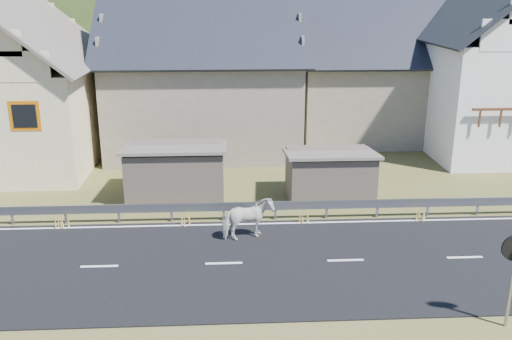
{
  "coord_description": "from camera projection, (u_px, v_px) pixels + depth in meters",
  "views": [
    {
      "loc": [
        0.15,
        -16.75,
        8.55
      ],
      "look_at": [
        1.23,
        3.44,
        2.11
      ],
      "focal_mm": 40.0,
      "sensor_mm": 36.0,
      "label": 1
    }
  ],
  "objects": [
    {
      "name": "house_cream",
      "position": [
        20.0,
        78.0,
        28.11
      ],
      "size": [
        7.8,
        9.8,
        8.3
      ],
      "color": "#FDE8AE",
      "rests_on": "ground"
    },
    {
      "name": "house_stone_b",
      "position": [
        374.0,
        65.0,
        33.88
      ],
      "size": [
        9.8,
        8.8,
        8.1
      ],
      "color": "gray",
      "rests_on": "ground"
    },
    {
      "name": "road",
      "position": [
        224.0,
        264.0,
        18.52
      ],
      "size": [
        60.0,
        7.0,
        0.04
      ],
      "primitive_type": "cube",
      "color": "black",
      "rests_on": "ground"
    },
    {
      "name": "guardrail",
      "position": [
        224.0,
        207.0,
        21.86
      ],
      "size": [
        28.1,
        0.09,
        0.75
      ],
      "color": "#93969B",
      "rests_on": "ground"
    },
    {
      "name": "house_white",
      "position": [
        497.0,
        56.0,
        31.08
      ],
      "size": [
        8.8,
        10.8,
        9.7
      ],
      "color": "white",
      "rests_on": "ground"
    },
    {
      "name": "horse",
      "position": [
        248.0,
        219.0,
        20.13
      ],
      "size": [
        1.34,
        1.95,
        1.5
      ],
      "primitive_type": "imported",
      "rotation": [
        0.0,
        0.0,
        1.9
      ],
      "color": "silver",
      "rests_on": "road"
    },
    {
      "name": "shed_right",
      "position": [
        330.0,
        175.0,
        24.16
      ],
      "size": [
        3.8,
        2.9,
        2.2
      ],
      "primitive_type": "cube",
      "color": "brown",
      "rests_on": "ground"
    },
    {
      "name": "shed_left",
      "position": [
        176.0,
        172.0,
        24.28
      ],
      "size": [
        4.3,
        3.3,
        2.4
      ],
      "primitive_type": "cube",
      "color": "brown",
      "rests_on": "ground"
    },
    {
      "name": "ground",
      "position": [
        224.0,
        264.0,
        18.53
      ],
      "size": [
        160.0,
        160.0,
        0.0
      ],
      "primitive_type": "plane",
      "color": "#40451A",
      "rests_on": "ground"
    },
    {
      "name": "lane_markings",
      "position": [
        224.0,
        263.0,
        18.51
      ],
      "size": [
        60.0,
        6.6,
        0.01
      ],
      "primitive_type": "cube",
      "color": "silver",
      "rests_on": "road"
    },
    {
      "name": "house_stone_a",
      "position": [
        204.0,
        64.0,
        31.34
      ],
      "size": [
        10.8,
        9.8,
        8.9
      ],
      "color": "gray",
      "rests_on": "ground"
    },
    {
      "name": "mountain",
      "position": [
        239.0,
        76.0,
        196.12
      ],
      "size": [
        440.0,
        280.0,
        260.0
      ],
      "primitive_type": "ellipsoid",
      "color": "#1B3110",
      "rests_on": "ground"
    }
  ]
}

